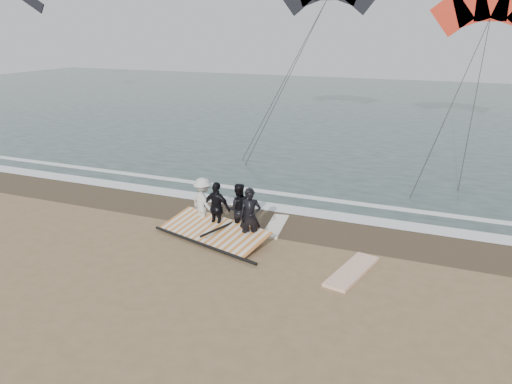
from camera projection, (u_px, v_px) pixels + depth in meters
ground at (230, 277)px, 14.23m from camera, size 120.00×120.00×0.00m
sea at (394, 110)px, 43.13m from camera, size 120.00×54.00×0.02m
wet_sand at (283, 223)px, 18.17m from camera, size 120.00×2.80×0.01m
foam_near at (296, 210)px, 19.39m from camera, size 120.00×0.90×0.01m
foam_far at (308, 197)px, 20.88m from camera, size 120.00×0.45×0.01m
man_main at (250, 217)px, 16.13m from camera, size 0.81×0.66×1.92m
board_white at (352, 271)px, 14.50m from camera, size 1.18×2.55×0.10m
board_cream at (276, 226)px, 17.81m from camera, size 0.86×2.19×0.09m
trio_cluster at (218, 206)px, 17.23m from camera, size 2.64×1.20×1.84m
sail_rig at (214, 231)px, 16.94m from camera, size 4.35×2.75×0.51m
kite_red at (491, 14)px, 29.11m from camera, size 7.69×6.77×15.35m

